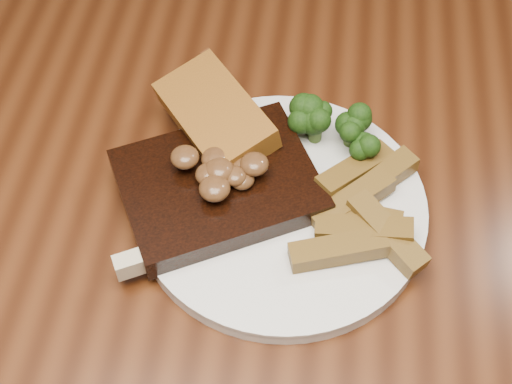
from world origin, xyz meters
TOP-DOWN VIEW (x-y plane):
  - dining_table at (0.00, 0.00)m, footprint 1.60×0.90m
  - plate at (0.04, 0.00)m, footprint 0.31×0.31m
  - steak at (-0.02, 0.01)m, footprint 0.21×0.20m
  - steak_bone at (-0.02, -0.05)m, footprint 0.15×0.09m
  - mushroom_pile at (-0.02, 0.01)m, footprint 0.08×0.08m
  - garlic_bread at (-0.03, 0.07)m, footprint 0.13×0.14m
  - potato_wedges at (0.11, -0.00)m, footprint 0.11×0.11m
  - broccoli_cluster at (0.08, 0.08)m, footprint 0.08×0.08m

SIDE VIEW (x-z plane):
  - dining_table at x=0.00m, z-range 0.28..1.03m
  - plate at x=0.04m, z-range 0.75..0.76m
  - steak_bone at x=-0.02m, z-range 0.76..0.78m
  - potato_wedges at x=0.11m, z-range 0.76..0.79m
  - steak at x=-0.02m, z-range 0.76..0.79m
  - garlic_bread at x=-0.03m, z-range 0.76..0.79m
  - broccoli_cluster at x=0.08m, z-range 0.76..0.80m
  - mushroom_pile at x=-0.02m, z-range 0.79..0.82m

